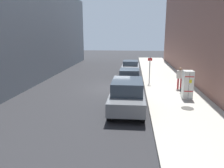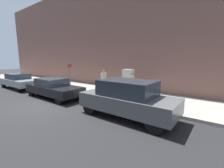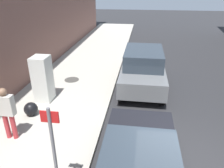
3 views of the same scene
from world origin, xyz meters
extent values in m
cube|color=#B2ADA0|center=(-4.44, 0.00, 0.07)|extent=(4.06, 44.00, 0.15)
cube|color=silver|center=(-5.02, 2.86, 1.06)|extent=(0.63, 0.69, 1.83)
cube|color=black|center=(-5.02, 3.22, 1.06)|extent=(0.01, 0.01, 1.74)
cube|color=yellow|center=(-5.10, 3.22, 1.35)|extent=(0.16, 0.01, 0.22)
cube|color=red|center=(-5.02, 3.22, 1.65)|extent=(0.56, 0.01, 0.05)
cube|color=red|center=(-5.02, 3.22, 0.70)|extent=(0.56, 0.01, 0.05)
cylinder|color=#47443F|center=(-4.59, 4.98, 0.16)|extent=(0.70, 0.70, 0.02)
cylinder|color=slate|center=(-2.85, -1.31, 1.28)|extent=(0.07, 0.07, 2.25)
cube|color=red|center=(-2.85, -1.29, 2.20)|extent=(0.36, 0.02, 0.24)
sphere|color=black|center=(-5.04, 1.72, 0.39)|extent=(0.48, 0.48, 0.48)
cylinder|color=#B73338|center=(-5.12, 0.44, 0.56)|extent=(0.14, 0.14, 0.83)
cylinder|color=#B73338|center=(-4.91, 0.44, 0.56)|extent=(0.14, 0.14, 0.83)
cube|color=beige|center=(-5.02, 0.44, 1.29)|extent=(0.48, 0.22, 0.62)
sphere|color=#8C664C|center=(-5.02, 0.44, 1.71)|extent=(0.22, 0.22, 0.22)
cube|color=#2D3842|center=(-1.16, -1.17, 1.12)|extent=(1.61, 1.96, 0.50)
cylinder|color=black|center=(-1.94, 0.82, 0.32)|extent=(0.22, 0.65, 0.65)
cylinder|color=black|center=(-0.37, 0.82, 0.32)|extent=(0.22, 0.65, 0.65)
cube|color=slate|center=(-1.16, 5.15, 0.71)|extent=(1.92, 4.57, 0.70)
cube|color=#2D3842|center=(-1.16, 5.15, 1.41)|extent=(1.69, 2.51, 0.70)
cylinder|color=black|center=(-1.99, 6.83, 0.36)|extent=(0.22, 0.72, 0.72)
cylinder|color=black|center=(-0.32, 6.83, 0.36)|extent=(0.22, 0.72, 0.72)
cylinder|color=black|center=(-1.99, 3.47, 0.36)|extent=(0.22, 0.72, 0.72)
cylinder|color=black|center=(-0.32, 3.47, 0.36)|extent=(0.22, 0.72, 0.72)
camera|label=1|loc=(-1.46, 17.12, 4.30)|focal=35.00mm
camera|label=2|loc=(4.72, 8.67, 2.70)|focal=24.00mm
camera|label=3|loc=(-1.24, -4.49, 4.42)|focal=35.00mm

